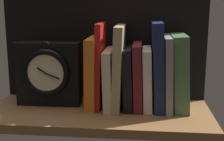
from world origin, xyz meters
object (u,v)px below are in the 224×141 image
(book_green_romantic, at_px, (179,72))
(book_black_skeptic, at_px, (128,78))
(book_navy_bierce, at_px, (158,66))
(book_tan_shortstories, at_px, (119,67))
(book_white_catcher, at_px, (147,78))
(book_maroon_dawkins, at_px, (138,76))
(book_red_requiem, at_px, (102,65))
(book_orange_pandolfini, at_px, (93,72))
(book_gray_chess, at_px, (167,73))
(framed_clock, at_px, (48,73))
(book_cream_twain, at_px, (110,78))

(book_green_romantic, bearing_deg, book_black_skeptic, 180.00)
(book_black_skeptic, height_order, book_navy_bierce, book_navy_bierce)
(book_tan_shortstories, height_order, book_white_catcher, book_tan_shortstories)
(book_white_catcher, bearing_deg, book_maroon_dawkins, 180.00)
(book_red_requiem, relative_size, book_green_romantic, 1.15)
(book_white_catcher, bearing_deg, book_tan_shortstories, 180.00)
(book_orange_pandolfini, relative_size, book_gray_chess, 0.97)
(book_red_requiem, bearing_deg, book_orange_pandolfini, 180.00)
(book_maroon_dawkins, relative_size, book_navy_bierce, 0.75)
(book_maroon_dawkins, bearing_deg, book_red_requiem, 180.00)
(framed_clock, bearing_deg, book_maroon_dawkins, 1.50)
(book_red_requiem, distance_m, book_gray_chess, 0.20)
(book_white_catcher, relative_size, book_gray_chess, 0.83)
(book_orange_pandolfini, distance_m, framed_clock, 0.14)
(book_cream_twain, relative_size, book_white_catcher, 0.97)
(framed_clock, bearing_deg, book_navy_bierce, 1.23)
(book_green_romantic, bearing_deg, book_orange_pandolfini, 180.00)
(book_navy_bierce, distance_m, book_gray_chess, 0.03)
(book_green_romantic, distance_m, framed_clock, 0.39)
(book_maroon_dawkins, bearing_deg, book_orange_pandolfini, 180.00)
(book_gray_chess, relative_size, book_green_romantic, 0.98)
(book_red_requiem, xyz_separation_m, book_maroon_dawkins, (0.11, 0.00, -0.03))
(book_maroon_dawkins, xyz_separation_m, book_white_catcher, (0.03, 0.00, -0.01))
(book_maroon_dawkins, relative_size, book_white_catcher, 1.07)
(book_maroon_dawkins, height_order, book_white_catcher, book_maroon_dawkins)
(book_cream_twain, distance_m, book_gray_chess, 0.17)
(book_cream_twain, height_order, book_gray_chess, book_gray_chess)
(book_cream_twain, height_order, book_black_skeptic, book_black_skeptic)
(book_orange_pandolfini, xyz_separation_m, book_black_skeptic, (0.11, 0.00, -0.01))
(book_maroon_dawkins, bearing_deg, book_gray_chess, 0.00)
(book_black_skeptic, height_order, framed_clock, framed_clock)
(book_gray_chess, bearing_deg, book_white_catcher, 180.00)
(book_navy_bierce, bearing_deg, framed_clock, -178.77)
(book_gray_chess, relative_size, framed_clock, 1.08)
(book_cream_twain, relative_size, book_green_romantic, 0.79)
(book_black_skeptic, bearing_deg, book_green_romantic, 0.00)
(book_navy_bierce, bearing_deg, book_maroon_dawkins, 180.00)
(book_black_skeptic, distance_m, book_white_catcher, 0.06)
(book_red_requiem, bearing_deg, book_white_catcher, 0.00)
(book_tan_shortstories, bearing_deg, book_maroon_dawkins, 0.00)
(book_cream_twain, xyz_separation_m, book_gray_chess, (0.17, 0.00, 0.02))
(book_white_catcher, bearing_deg, framed_clock, -178.64)
(book_orange_pandolfini, xyz_separation_m, book_navy_bierce, (0.19, 0.00, 0.02))
(book_tan_shortstories, distance_m, book_white_catcher, 0.09)
(book_black_skeptic, distance_m, book_navy_bierce, 0.09)
(book_cream_twain, xyz_separation_m, book_black_skeptic, (0.06, 0.00, 0.00))
(book_cream_twain, bearing_deg, book_navy_bierce, 0.00)
(book_black_skeptic, height_order, book_maroon_dawkins, book_maroon_dawkins)
(book_green_romantic, bearing_deg, book_navy_bierce, 180.00)
(book_tan_shortstories, distance_m, framed_clock, 0.22)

